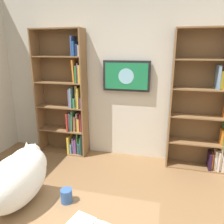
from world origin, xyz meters
TOP-DOWN VIEW (x-y plane):
  - wall_back at (0.00, -2.23)m, footprint 4.52×0.06m
  - bookshelf_left at (-1.22, -2.07)m, footprint 0.92×0.28m
  - bookshelf_right at (1.01, -2.06)m, footprint 0.85×0.28m
  - wall_mounted_tv at (0.03, -2.15)m, footprint 0.74×0.07m
  - cat at (0.34, 0.13)m, footprint 0.33×0.68m
  - coffee_mug at (0.03, 0.09)m, footprint 0.08×0.08m

SIDE VIEW (x-z plane):
  - coffee_mug at x=0.03m, z-range 0.76..0.86m
  - cat at x=0.34m, z-range 0.76..1.13m
  - bookshelf_right at x=1.01m, z-range -0.10..2.00m
  - bookshelf_left at x=-1.22m, z-range -0.04..2.02m
  - wall_back at x=0.00m, z-range 0.00..2.70m
  - wall_mounted_tv at x=0.03m, z-range 1.14..1.62m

